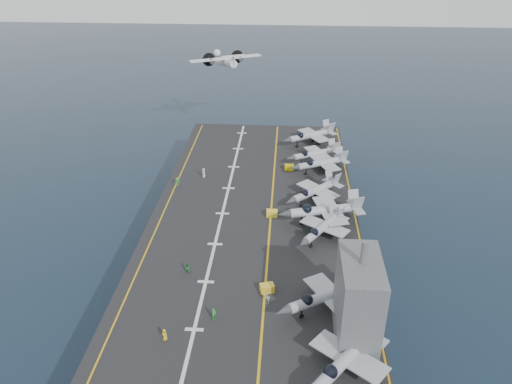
# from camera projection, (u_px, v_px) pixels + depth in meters

# --- Properties ---
(ground) EXTENTS (500.00, 500.00, 0.00)m
(ground) POSITION_uv_depth(u_px,v_px,m) (255.00, 260.00, 97.21)
(ground) COLOR #142135
(ground) RESTS_ON ground
(hull) EXTENTS (36.00, 90.00, 10.00)m
(hull) POSITION_uv_depth(u_px,v_px,m) (255.00, 239.00, 94.82)
(hull) COLOR #56595E
(hull) RESTS_ON ground
(flight_deck) EXTENTS (38.00, 92.00, 0.40)m
(flight_deck) POSITION_uv_depth(u_px,v_px,m) (255.00, 216.00, 92.33)
(flight_deck) COLOR black
(flight_deck) RESTS_ON hull
(foul_line) EXTENTS (0.35, 90.00, 0.02)m
(foul_line) POSITION_uv_depth(u_px,v_px,m) (271.00, 215.00, 92.05)
(foul_line) COLOR gold
(foul_line) RESTS_ON flight_deck
(landing_centerline) EXTENTS (0.50, 90.00, 0.02)m
(landing_centerline) POSITION_uv_depth(u_px,v_px,m) (222.00, 213.00, 92.57)
(landing_centerline) COLOR silver
(landing_centerline) RESTS_ON flight_deck
(deck_edge_port) EXTENTS (0.25, 90.00, 0.02)m
(deck_edge_port) POSITION_uv_depth(u_px,v_px,m) (164.00, 211.00, 93.20)
(deck_edge_port) COLOR gold
(deck_edge_port) RESTS_ON flight_deck
(deck_edge_stbd) EXTENTS (0.25, 90.00, 0.02)m
(deck_edge_stbd) POSITION_uv_depth(u_px,v_px,m) (355.00, 218.00, 91.15)
(deck_edge_stbd) COLOR gold
(deck_edge_stbd) RESTS_ON flight_deck
(island_superstructure) EXTENTS (5.00, 10.00, 15.00)m
(island_superstructure) POSITION_uv_depth(u_px,v_px,m) (359.00, 292.00, 61.49)
(island_superstructure) COLOR #56595E
(island_superstructure) RESTS_ON flight_deck
(fighter_jet_0) EXTENTS (16.32, 17.12, 4.96)m
(fighter_jet_0) POSITION_uv_depth(u_px,v_px,m) (346.00, 358.00, 58.72)
(fighter_jet_0) COLOR #9FAAB0
(fighter_jet_0) RESTS_ON flight_deck
(fighter_jet_1) EXTENTS (16.85, 15.24, 4.87)m
(fighter_jet_1) POSITION_uv_depth(u_px,v_px,m) (326.00, 295.00, 68.72)
(fighter_jet_1) COLOR #969FA7
(fighter_jet_1) RESTS_ON flight_deck
(fighter_jet_3) EXTENTS (14.08, 15.25, 4.41)m
(fighter_jet_3) POSITION_uv_depth(u_px,v_px,m) (323.00, 227.00, 84.48)
(fighter_jet_3) COLOR #A1A9B0
(fighter_jet_3) RESTS_ON flight_deck
(fighter_jet_4) EXTENTS (17.45, 13.78, 5.34)m
(fighter_jet_4) POSITION_uv_depth(u_px,v_px,m) (325.00, 209.00, 88.68)
(fighter_jet_4) COLOR #8D959E
(fighter_jet_4) RESTS_ON flight_deck
(fighter_jet_5) EXTENTS (15.90, 15.73, 4.66)m
(fighter_jet_5) POSITION_uv_depth(u_px,v_px,m) (315.00, 190.00, 95.76)
(fighter_jet_5) COLOR gray
(fighter_jet_5) RESTS_ON flight_deck
(fighter_jet_6) EXTENTS (15.85, 13.79, 4.62)m
(fighter_jet_6) POSITION_uv_depth(u_px,v_px,m) (322.00, 162.00, 106.84)
(fighter_jet_6) COLOR #8F989F
(fighter_jet_6) RESTS_ON flight_deck
(fighter_jet_7) EXTENTS (15.39, 13.52, 4.47)m
(fighter_jet_7) POSITION_uv_depth(u_px,v_px,m) (316.00, 153.00, 111.27)
(fighter_jet_7) COLOR #9AA2AA
(fighter_jet_7) RESTS_ON flight_deck
(fighter_jet_8) EXTENTS (17.03, 15.58, 4.92)m
(fighter_jet_8) POSITION_uv_depth(u_px,v_px,m) (311.00, 135.00, 120.21)
(fighter_jet_8) COLOR gray
(fighter_jet_8) RESTS_ON flight_deck
(tow_cart_a) EXTENTS (2.30, 1.82, 1.21)m
(tow_cart_a) POSITION_uv_depth(u_px,v_px,m) (267.00, 288.00, 72.86)
(tow_cart_a) COLOR gold
(tow_cart_a) RESTS_ON flight_deck
(tow_cart_b) EXTENTS (2.02, 1.32, 1.20)m
(tow_cart_b) POSITION_uv_depth(u_px,v_px,m) (272.00, 213.00, 91.49)
(tow_cart_b) COLOR yellow
(tow_cart_b) RESTS_ON flight_deck
(tow_cart_c) EXTENTS (2.01, 1.35, 1.18)m
(tow_cart_c) POSITION_uv_depth(u_px,v_px,m) (289.00, 167.00, 108.53)
(tow_cart_c) COLOR #CFB107
(tow_cart_c) RESTS_ON flight_deck
(crew_0) EXTENTS (1.22, 1.04, 1.73)m
(crew_0) POSITION_uv_depth(u_px,v_px,m) (165.00, 335.00, 64.28)
(crew_0) COLOR yellow
(crew_0) RESTS_ON flight_deck
(crew_2) EXTENTS (1.20, 1.04, 1.69)m
(crew_2) POSITION_uv_depth(u_px,v_px,m) (187.00, 268.00, 76.77)
(crew_2) COLOR #218835
(crew_2) RESTS_ON flight_deck
(crew_3) EXTENTS (1.28, 0.99, 1.91)m
(crew_3) POSITION_uv_depth(u_px,v_px,m) (177.00, 182.00, 101.73)
(crew_3) COLOR green
(crew_3) RESTS_ON flight_deck
(crew_5) EXTENTS (1.18, 1.43, 2.05)m
(crew_5) POSITION_uv_depth(u_px,v_px,m) (204.00, 173.00, 105.22)
(crew_5) COLOR silver
(crew_5) RESTS_ON flight_deck
(crew_6) EXTENTS (1.25, 1.32, 1.83)m
(crew_6) POSITION_uv_depth(u_px,v_px,m) (214.00, 314.00, 67.55)
(crew_6) COLOR green
(crew_6) RESTS_ON flight_deck
(crew_7) EXTENTS (1.16, 1.21, 1.68)m
(crew_7) POSITION_uv_depth(u_px,v_px,m) (267.00, 298.00, 70.53)
(crew_7) COLOR silver
(crew_7) RESTS_ON flight_deck
(transport_plane) EXTENTS (24.36, 21.43, 4.80)m
(transport_plane) POSITION_uv_depth(u_px,v_px,m) (226.00, 63.00, 137.32)
(transport_plane) COLOR silver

